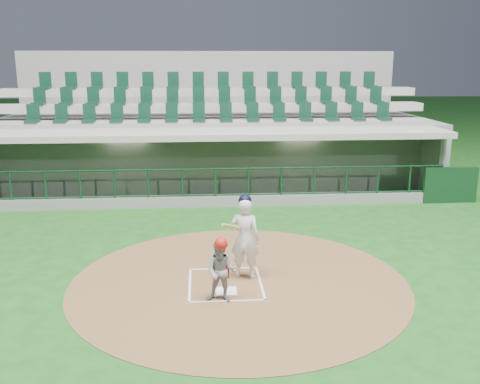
# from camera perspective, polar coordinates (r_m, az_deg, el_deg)

# --- Properties ---
(ground) EXTENTS (120.00, 120.00, 0.00)m
(ground) POSITION_cam_1_polar(r_m,az_deg,el_deg) (11.77, -1.66, -9.23)
(ground) COLOR #154814
(ground) RESTS_ON ground
(dirt_circle) EXTENTS (7.20, 7.20, 0.01)m
(dirt_circle) POSITION_cam_1_polar(r_m,az_deg,el_deg) (11.61, -0.11, -9.55)
(dirt_circle) COLOR brown
(dirt_circle) RESTS_ON ground
(home_plate) EXTENTS (0.43, 0.43, 0.02)m
(home_plate) POSITION_cam_1_polar(r_m,az_deg,el_deg) (11.13, -1.48, -10.53)
(home_plate) COLOR white
(home_plate) RESTS_ON dirt_circle
(batter_box_chalk) EXTENTS (1.55, 1.80, 0.01)m
(batter_box_chalk) POSITION_cam_1_polar(r_m,az_deg,el_deg) (11.49, -1.59, -9.74)
(batter_box_chalk) COLOR white
(batter_box_chalk) RESTS_ON ground
(dugout_structure) EXTENTS (16.40, 3.70, 3.00)m
(dugout_structure) POSITION_cam_1_polar(r_m,az_deg,el_deg) (19.02, -2.43, 2.73)
(dugout_structure) COLOR slate
(dugout_structure) RESTS_ON ground
(seating_deck) EXTENTS (17.00, 6.72, 5.15)m
(seating_deck) POSITION_cam_1_polar(r_m,az_deg,el_deg) (21.97, -3.04, 5.44)
(seating_deck) COLOR slate
(seating_deck) RESTS_ON ground
(batter) EXTENTS (0.92, 0.95, 1.86)m
(batter) POSITION_cam_1_polar(r_m,az_deg,el_deg) (11.50, 0.52, -4.78)
(batter) COLOR silver
(batter) RESTS_ON dirt_circle
(catcher) EXTENTS (0.69, 0.59, 1.32)m
(catcher) POSITION_cam_1_polar(r_m,az_deg,el_deg) (10.48, -2.01, -8.35)
(catcher) COLOR gray
(catcher) RESTS_ON dirt_circle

